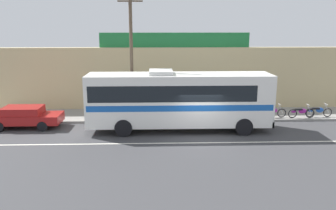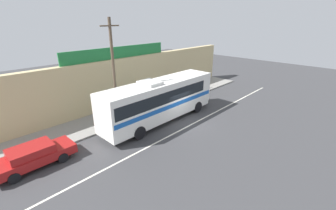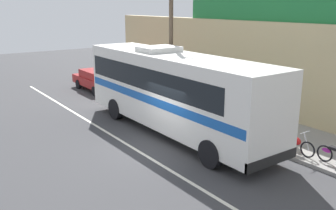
{
  "view_description": "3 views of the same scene",
  "coord_description": "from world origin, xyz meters",
  "px_view_note": "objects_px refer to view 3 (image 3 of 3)",
  "views": [
    {
      "loc": [
        -2.58,
        -18.96,
        6.37
      ],
      "look_at": [
        -1.84,
        2.73,
        1.38
      ],
      "focal_mm": 36.72,
      "sensor_mm": 36.0,
      "label": 1
    },
    {
      "loc": [
        -13.75,
        -11.21,
        8.45
      ],
      "look_at": [
        -0.24,
        1.66,
        1.2
      ],
      "focal_mm": 24.05,
      "sensor_mm": 36.0,
      "label": 2
    },
    {
      "loc": [
        11.67,
        -7.79,
        5.62
      ],
      "look_at": [
        -1.47,
        1.57,
        1.24
      ],
      "focal_mm": 39.7,
      "sensor_mm": 36.0,
      "label": 3
    }
  ],
  "objects_px": {
    "motorcycle_red": "(292,141)",
    "pedestrian_by_curb": "(211,95)",
    "intercity_bus": "(172,88)",
    "parked_car": "(97,80)",
    "pedestrian_far_left": "(287,119)",
    "utility_pole": "(171,27)"
  },
  "relations": [
    {
      "from": "motorcycle_red",
      "to": "pedestrian_by_curb",
      "type": "distance_m",
      "value": 6.0
    },
    {
      "from": "intercity_bus",
      "to": "parked_car",
      "type": "xyz_separation_m",
      "value": [
        -9.76,
        0.89,
        -1.33
      ]
    },
    {
      "from": "motorcycle_red",
      "to": "pedestrian_far_left",
      "type": "height_order",
      "value": "pedestrian_far_left"
    },
    {
      "from": "parked_car",
      "to": "pedestrian_far_left",
      "type": "height_order",
      "value": "pedestrian_far_left"
    },
    {
      "from": "pedestrian_by_curb",
      "to": "pedestrian_far_left",
      "type": "height_order",
      "value": "pedestrian_by_curb"
    },
    {
      "from": "parked_car",
      "to": "utility_pole",
      "type": "bearing_deg",
      "value": 9.69
    },
    {
      "from": "utility_pole",
      "to": "pedestrian_by_curb",
      "type": "xyz_separation_m",
      "value": [
        1.91,
        1.2,
        -3.38
      ]
    },
    {
      "from": "pedestrian_by_curb",
      "to": "pedestrian_far_left",
      "type": "bearing_deg",
      "value": -3.29
    },
    {
      "from": "intercity_bus",
      "to": "pedestrian_by_curb",
      "type": "xyz_separation_m",
      "value": [
        -1.03,
        3.25,
        -0.98
      ]
    },
    {
      "from": "intercity_bus",
      "to": "parked_car",
      "type": "bearing_deg",
      "value": 174.79
    },
    {
      "from": "motorcycle_red",
      "to": "pedestrian_far_left",
      "type": "relative_size",
      "value": 1.17
    },
    {
      "from": "intercity_bus",
      "to": "utility_pole",
      "type": "xyz_separation_m",
      "value": [
        -2.94,
        2.06,
        2.4
      ]
    },
    {
      "from": "parked_car",
      "to": "pedestrian_by_curb",
      "type": "bearing_deg",
      "value": 15.14
    },
    {
      "from": "pedestrian_by_curb",
      "to": "pedestrian_far_left",
      "type": "xyz_separation_m",
      "value": [
        4.93,
        -0.28,
        -0.0
      ]
    },
    {
      "from": "parked_car",
      "to": "pedestrian_far_left",
      "type": "distance_m",
      "value": 13.83
    },
    {
      "from": "parked_car",
      "to": "motorcycle_red",
      "type": "bearing_deg",
      "value": 4.91
    },
    {
      "from": "intercity_bus",
      "to": "pedestrian_far_left",
      "type": "distance_m",
      "value": 5.0
    },
    {
      "from": "parked_car",
      "to": "pedestrian_by_curb",
      "type": "height_order",
      "value": "pedestrian_by_curb"
    },
    {
      "from": "intercity_bus",
      "to": "motorcycle_red",
      "type": "xyz_separation_m",
      "value": [
        4.85,
        2.15,
        -1.5
      ]
    },
    {
      "from": "pedestrian_far_left",
      "to": "motorcycle_red",
      "type": "bearing_deg",
      "value": -41.13
    },
    {
      "from": "pedestrian_by_curb",
      "to": "intercity_bus",
      "type": "bearing_deg",
      "value": -72.51
    },
    {
      "from": "intercity_bus",
      "to": "pedestrian_far_left",
      "type": "bearing_deg",
      "value": 37.24
    }
  ]
}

